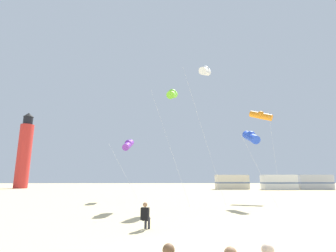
% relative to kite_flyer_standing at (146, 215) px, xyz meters
% --- Properties ---
extents(kite_flyer_standing, '(0.43, 0.55, 1.16)m').
position_rel_kite_flyer_standing_xyz_m(kite_flyer_standing, '(0.00, 0.00, 0.00)').
color(kite_flyer_standing, black).
rests_on(kite_flyer_standing, ground).
extents(kite_tube_violet, '(3.21, 3.05, 6.34)m').
position_rel_kite_flyer_standing_xyz_m(kite_tube_violet, '(-2.82, 14.59, 5.02)').
color(kite_tube_violet, silver).
rests_on(kite_tube_violet, ground).
extents(kite_tube_orange, '(2.73, 2.57, 9.72)m').
position_rel_kite_flyer_standing_xyz_m(kite_tube_orange, '(11.72, 15.20, 8.41)').
color(kite_tube_orange, silver).
rests_on(kite_tube_orange, ground).
extents(kite_tube_blue, '(2.47, 2.50, 6.30)m').
position_rel_kite_flyer_standing_xyz_m(kite_tube_blue, '(8.19, 9.08, 4.99)').
color(kite_tube_blue, silver).
rests_on(kite_tube_blue, ground).
extents(kite_tube_white, '(3.08, 3.47, 12.73)m').
position_rel_kite_flyer_standing_xyz_m(kite_tube_white, '(4.72, 10.28, 11.41)').
color(kite_tube_white, silver).
rests_on(kite_tube_white, ground).
extents(kite_tube_lime, '(3.17, 3.21, 10.43)m').
position_rel_kite_flyer_standing_xyz_m(kite_tube_lime, '(1.64, 10.33, 9.11)').
color(kite_tube_lime, silver).
rests_on(kite_tube_lime, ground).
extents(lighthouse_distant, '(2.80, 2.80, 16.80)m').
position_rel_kite_flyer_standing_xyz_m(lighthouse_distant, '(-29.71, 44.51, 7.22)').
color(lighthouse_distant, red).
rests_on(lighthouse_distant, ground).
extents(rv_van_cream, '(6.54, 2.65, 2.80)m').
position_rel_kite_flyer_standing_xyz_m(rv_van_cream, '(14.80, 39.35, 0.78)').
color(rv_van_cream, beige).
rests_on(rv_van_cream, ground).
extents(rv_van_white, '(6.44, 2.34, 2.80)m').
position_rel_kite_flyer_standing_xyz_m(rv_van_white, '(23.34, 37.25, 0.78)').
color(rv_van_white, white).
rests_on(rv_van_white, ground).
extents(rv_van_silver, '(6.55, 2.66, 2.80)m').
position_rel_kite_flyer_standing_xyz_m(rv_van_silver, '(30.57, 37.72, 0.78)').
color(rv_van_silver, '#B7BABF').
rests_on(rv_van_silver, ground).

